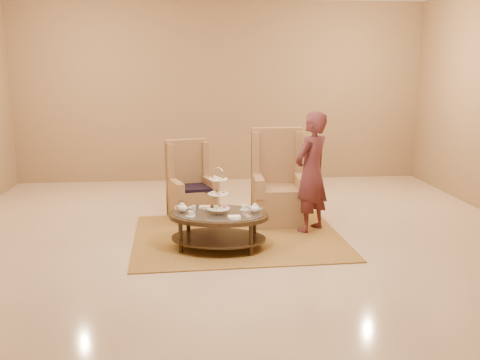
{
  "coord_description": "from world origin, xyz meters",
  "views": [
    {
      "loc": [
        -0.62,
        -6.61,
        2.26
      ],
      "look_at": [
        0.02,
        0.2,
        0.8
      ],
      "focal_mm": 40.0,
      "sensor_mm": 36.0,
      "label": 1
    }
  ],
  "objects": [
    {
      "name": "tea_table",
      "position": [
        -0.29,
        -0.21,
        0.38
      ],
      "size": [
        1.4,
        1.1,
        1.05
      ],
      "rotation": [
        0.0,
        0.0,
        -0.21
      ],
      "color": "black",
      "rests_on": "ground"
    },
    {
      "name": "rug",
      "position": [
        -0.0,
        0.24,
        0.01
      ],
      "size": [
        2.85,
        2.4,
        0.01
      ],
      "rotation": [
        0.0,
        0.0,
        0.04
      ],
      "color": "#AB873C",
      "rests_on": "ground"
    },
    {
      "name": "person",
      "position": [
        1.02,
        0.43,
        0.83
      ],
      "size": [
        0.72,
        0.71,
        1.67
      ],
      "rotation": [
        0.0,
        0.0,
        3.88
      ],
      "color": "#562529",
      "rests_on": "ground"
    },
    {
      "name": "armchair_right",
      "position": [
        0.65,
        0.96,
        0.46
      ],
      "size": [
        0.76,
        0.78,
        1.37
      ],
      "rotation": [
        0.0,
        0.0,
        -0.03
      ],
      "color": "#9E734A",
      "rests_on": "ground"
    },
    {
      "name": "ceiling",
      "position": [
        0.0,
        0.0,
        0.0
      ],
      "size": [
        8.0,
        8.0,
        0.02
      ],
      "primitive_type": "cube",
      "color": "white",
      "rests_on": "ground"
    },
    {
      "name": "armchair_left",
      "position": [
        -0.63,
        1.27,
        0.4
      ],
      "size": [
        0.8,
        0.81,
        1.18
      ],
      "rotation": [
        0.0,
        0.0,
        0.3
      ],
      "color": "#9E734A",
      "rests_on": "ground"
    },
    {
      "name": "ground",
      "position": [
        0.0,
        0.0,
        0.0
      ],
      "size": [
        8.0,
        8.0,
        0.0
      ],
      "primitive_type": "plane",
      "color": "beige",
      "rests_on": "ground"
    },
    {
      "name": "wall_back",
      "position": [
        0.0,
        4.0,
        1.75
      ],
      "size": [
        8.0,
        0.04,
        3.5
      ],
      "primitive_type": "cube",
      "color": "#987752",
      "rests_on": "ground"
    }
  ]
}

